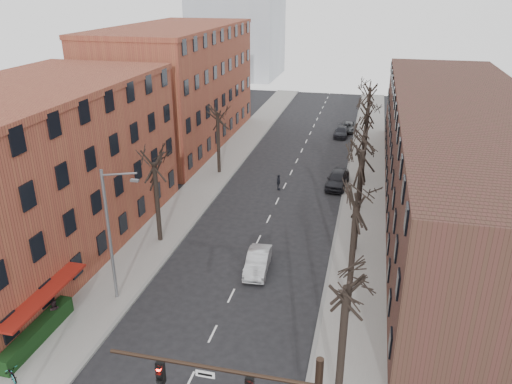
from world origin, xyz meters
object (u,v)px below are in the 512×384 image
Objects in this scene: parked_car_mid at (342,132)px; bicycle at (9,371)px; silver_sedan at (258,262)px; parked_car_near at (338,179)px.

bicycle is (-13.38, -49.34, -0.03)m from parked_car_mid.
parked_car_mid is (3.29, 35.93, -0.09)m from silver_sedan.
parked_car_near is 2.92× the size of bicycle.
silver_sedan is 0.88× the size of parked_car_near.
parked_car_near reaches higher than parked_car_mid.
parked_car_mid is at bearing 97.47° from parked_car_near.
silver_sedan is at bearing -92.14° from parked_car_mid.
silver_sedan is 2.58× the size of bicycle.
parked_car_mid is at bearing 15.49° from bicycle.
parked_car_mid reaches higher than bicycle.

